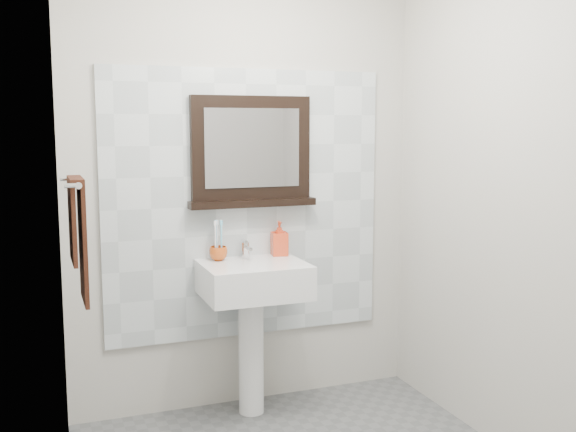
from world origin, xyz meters
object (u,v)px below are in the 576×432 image
object	(u,v)px
hand_towel	(78,230)
soap_dispenser	(279,238)
toothbrush_cup	(218,253)
framed_mirror	(251,154)
pedestal_sink	(253,296)

from	to	relation	value
hand_towel	soap_dispenser	bearing A→B (deg)	24.05
toothbrush_cup	framed_mirror	bearing A→B (deg)	16.08
pedestal_sink	soap_dispenser	xyz separation A→B (m)	(0.20, 0.15, 0.28)
soap_dispenser	hand_towel	xyz separation A→B (m)	(-1.11, -0.50, 0.18)
framed_mirror	toothbrush_cup	bearing A→B (deg)	-163.92
toothbrush_cup	soap_dispenser	xyz separation A→B (m)	(0.36, 0.02, 0.06)
pedestal_sink	framed_mirror	xyz separation A→B (m)	(0.05, 0.19, 0.76)
framed_mirror	hand_towel	bearing A→B (deg)	-150.84
soap_dispenser	framed_mirror	bearing A→B (deg)	172.69
pedestal_sink	soap_dispenser	distance (m)	0.38
soap_dispenser	hand_towel	size ratio (longest dim) A/B	0.35
soap_dispenser	toothbrush_cup	bearing A→B (deg)	-168.98
toothbrush_cup	hand_towel	bearing A→B (deg)	-147.63
toothbrush_cup	soap_dispenser	bearing A→B (deg)	3.23
soap_dispenser	hand_towel	distance (m)	1.23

